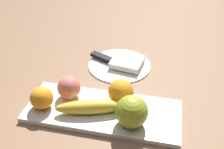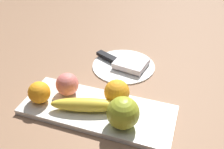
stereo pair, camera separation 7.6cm
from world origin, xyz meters
The scene contains 10 objects.
ground_plane centered at (0.00, 0.00, 0.00)m, with size 2.40×2.40×0.00m, color #896449.
fruit_tray centered at (0.02, -0.01, 0.01)m, with size 0.41×0.16×0.02m, color silver.
apple centered at (0.11, -0.04, 0.06)m, with size 0.08×0.08×0.08m, color #98A52A.
banana centered at (0.00, -0.02, 0.03)m, with size 0.19×0.04×0.04m, color yellow.
orange_near_apple centered at (-0.13, -0.03, 0.05)m, with size 0.06×0.06×0.06m, color orange.
orange_near_banana centered at (0.06, 0.04, 0.05)m, with size 0.07×0.07×0.07m, color orange.
peach centered at (-0.08, 0.03, 0.05)m, with size 0.06×0.06×0.06m, color #DC6F67.
dinner_plate centered at (0.02, 0.23, 0.00)m, with size 0.21×0.21×0.01m, color white.
folded_napkin centered at (0.05, 0.23, 0.02)m, with size 0.10×0.09×0.02m, color white.
knife centered at (-0.03, 0.24, 0.01)m, with size 0.17×0.09×0.01m.
Camera 1 is at (0.15, -0.49, 0.48)m, focal length 41.31 mm.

